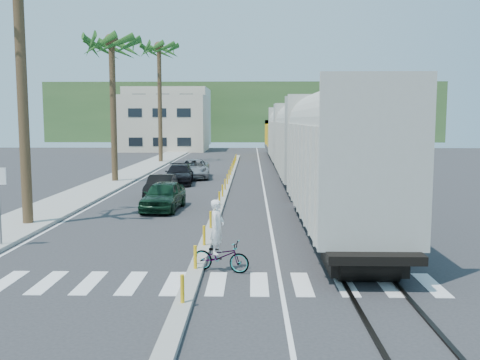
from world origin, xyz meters
The scene contains 15 objects.
ground centered at (0.00, 0.00, 0.00)m, with size 140.00×140.00×0.00m, color #28282B.
sidewalk centered at (-8.50, 25.00, 0.07)m, with size 3.00×90.00×0.15m, color gray.
rails centered at (5.00, 28.00, 0.03)m, with size 1.56×100.00×0.06m.
median centered at (0.00, 19.96, 0.09)m, with size 0.45×60.00×0.85m.
crosswalk centered at (0.00, -2.00, 0.01)m, with size 14.00×2.20×0.01m, color silver.
lane_markings centered at (-2.15, 25.00, 0.00)m, with size 9.42×90.00×0.01m.
freight_train centered at (5.00, 24.85, 2.91)m, with size 3.00×60.94×5.85m.
palm_trees centered at (-8.10, 22.70, 10.81)m, with size 3.50×37.20×13.75m.
buildings centered at (-6.41, 71.66, 4.36)m, with size 38.00×27.00×10.00m.
hillside centered at (0.00, 100.00, 6.00)m, with size 80.00×20.00×12.00m, color #385628.
car_lead centered at (-2.80, 10.24, 0.74)m, with size 2.04×4.46×1.48m, color black.
car_second centered at (-3.64, 14.38, 0.67)m, with size 1.43×4.08×1.34m, color black.
car_third centered at (-3.49, 21.24, 0.69)m, with size 2.26×4.89×1.38m, color black.
car_rear centered at (-2.87, 25.17, 0.73)m, with size 2.80×5.43×1.46m, color #939597.
cyclist centered at (0.73, -0.76, 0.69)m, with size 1.67×2.17×2.20m.
Camera 1 is at (1.68, -16.57, 4.60)m, focal length 40.00 mm.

